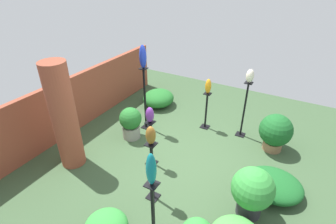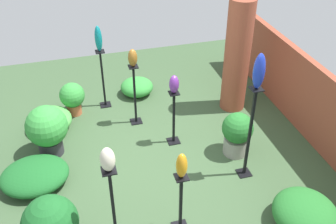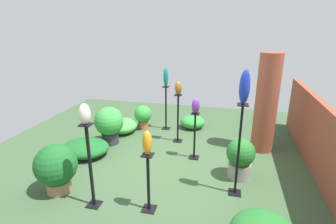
% 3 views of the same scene
% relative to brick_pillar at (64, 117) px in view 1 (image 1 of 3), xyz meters
% --- Properties ---
extents(ground_plane, '(8.00, 8.00, 0.00)m').
position_rel_brick_pillar_xyz_m(ground_plane, '(1.11, -1.84, -1.05)').
color(ground_plane, '#385133').
extents(brick_wall_back, '(5.60, 0.12, 1.30)m').
position_rel_brick_pillar_xyz_m(brick_wall_back, '(1.11, 0.87, -0.40)').
color(brick_wall_back, brown).
rests_on(brick_wall_back, ground).
extents(brick_pillar, '(0.46, 0.46, 2.10)m').
position_rel_brick_pillar_xyz_m(brick_pillar, '(0.00, 0.00, 0.00)').
color(brick_pillar, brown).
rests_on(brick_pillar, ground).
extents(pedestal_cobalt, '(0.20, 0.20, 1.51)m').
position_rel_brick_pillar_xyz_m(pedestal_cobalt, '(1.77, -0.56, -0.35)').
color(pedestal_cobalt, black).
rests_on(pedestal_cobalt, ground).
extents(pedestal_teal, '(0.20, 0.20, 1.14)m').
position_rel_brick_pillar_xyz_m(pedestal_teal, '(-0.68, -2.32, -0.53)').
color(pedestal_teal, black).
rests_on(pedestal_teal, ground).
extents(pedestal_bronze, '(0.20, 0.20, 1.13)m').
position_rel_brick_pillar_xyz_m(pedestal_bronze, '(0.01, -1.87, -0.53)').
color(pedestal_bronze, black).
rests_on(pedestal_bronze, ground).
extents(pedestal_violet, '(0.20, 0.20, 0.97)m').
position_rel_brick_pillar_xyz_m(pedestal_violet, '(0.74, -1.38, -0.61)').
color(pedestal_violet, black).
rests_on(pedestal_violet, ground).
extents(pedestal_amber, '(0.20, 0.20, 0.91)m').
position_rel_brick_pillar_xyz_m(pedestal_amber, '(2.48, -1.80, -0.64)').
color(pedestal_amber, black).
rests_on(pedestal_amber, ground).
extents(pedestal_ivory, '(0.20, 0.20, 1.32)m').
position_rel_brick_pillar_xyz_m(pedestal_ivory, '(2.58, -2.64, -0.44)').
color(pedestal_ivory, black).
rests_on(pedestal_ivory, ground).
extents(art_vase_cobalt, '(0.16, 0.15, 0.51)m').
position_rel_brick_pillar_xyz_m(art_vase_cobalt, '(1.77, -0.56, 0.72)').
color(art_vase_cobalt, '#192D9E').
rests_on(art_vase_cobalt, pedestal_cobalt).
extents(art_vase_teal, '(0.13, 0.13, 0.47)m').
position_rel_brick_pillar_xyz_m(art_vase_teal, '(-0.68, -2.32, 0.33)').
color(art_vase_teal, '#0F727A').
rests_on(art_vase_teal, pedestal_teal).
extents(art_vase_bronze, '(0.15, 0.15, 0.31)m').
position_rel_brick_pillar_xyz_m(art_vase_bronze, '(0.01, -1.87, 0.23)').
color(art_vase_bronze, brown).
rests_on(art_vase_bronze, pedestal_bronze).
extents(art_vase_violet, '(0.16, 0.15, 0.30)m').
position_rel_brick_pillar_xyz_m(art_vase_violet, '(0.74, -1.38, 0.07)').
color(art_vase_violet, '#6B2D8C').
rests_on(art_vase_violet, pedestal_violet).
extents(art_vase_amber, '(0.14, 0.14, 0.35)m').
position_rel_brick_pillar_xyz_m(art_vase_amber, '(2.48, -1.80, 0.03)').
color(art_vase_amber, orange).
rests_on(art_vase_amber, pedestal_amber).
extents(art_vase_ivory, '(0.16, 0.16, 0.29)m').
position_rel_brick_pillar_xyz_m(art_vase_ivory, '(2.58, -2.64, 0.41)').
color(art_vase_ivory, beige).
rests_on(art_vase_ivory, pedestal_ivory).
extents(potted_plant_walkway_edge, '(0.67, 0.67, 0.82)m').
position_rel_brick_pillar_xyz_m(potted_plant_walkway_edge, '(2.39, -3.37, -0.60)').
color(potted_plant_walkway_edge, '#936B4C').
rests_on(potted_plant_walkway_edge, ground).
extents(potted_plant_mid_left, '(0.50, 0.50, 0.74)m').
position_rel_brick_pillar_xyz_m(potted_plant_mid_left, '(1.27, -0.49, -0.65)').
color(potted_plant_mid_left, gray).
rests_on(potted_plant_mid_left, ground).
extents(potted_plant_front_right, '(0.65, 0.65, 0.87)m').
position_rel_brick_pillar_xyz_m(potted_plant_front_right, '(0.48, -3.36, -0.56)').
color(potted_plant_front_right, '#2D2D33').
rests_on(potted_plant_front_right, ground).
extents(foliage_bed_east, '(0.87, 0.99, 0.32)m').
position_rel_brick_pillar_xyz_m(foliage_bed_east, '(1.14, -3.61, -0.89)').
color(foliage_bed_east, '#195923').
rests_on(foliage_bed_east, ground).
extents(foliage_bed_center, '(0.88, 0.83, 0.44)m').
position_rel_brick_pillar_xyz_m(foliage_bed_center, '(2.88, -0.23, -0.83)').
color(foliage_bed_center, '#236B28').
rests_on(foliage_bed_center, ground).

